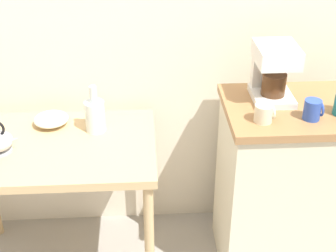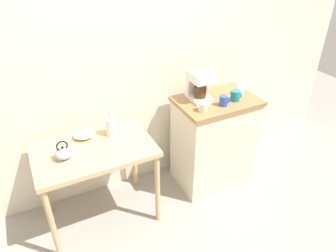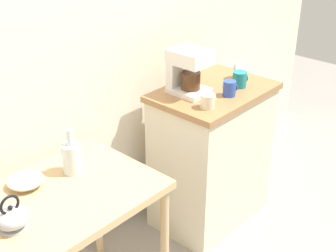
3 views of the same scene
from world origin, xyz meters
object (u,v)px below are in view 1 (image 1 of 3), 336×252
object	(u,v)px
mug_small_cream	(264,113)
coffee_maker	(273,69)
glass_carafe_vase	(95,115)
mug_blue	(313,110)
bowl_stoneware	(51,119)

from	to	relation	value
mug_small_cream	coffee_maker	bearing A→B (deg)	69.37
glass_carafe_vase	mug_blue	bearing A→B (deg)	-14.04
bowl_stoneware	coffee_maker	distance (m)	1.08
bowl_stoneware	glass_carafe_vase	bearing A→B (deg)	-16.52
glass_carafe_vase	mug_blue	size ratio (longest dim) A/B	2.61
coffee_maker	mug_blue	bearing A→B (deg)	-59.34
bowl_stoneware	mug_blue	bearing A→B (deg)	-14.51
coffee_maker	mug_small_cream	distance (m)	0.26
bowl_stoneware	mug_blue	world-z (taller)	mug_blue
coffee_maker	mug_small_cream	world-z (taller)	coffee_maker
bowl_stoneware	mug_small_cream	size ratio (longest dim) A/B	1.98
bowl_stoneware	coffee_maker	xyz separation A→B (m)	(1.04, -0.09, 0.28)
mug_small_cream	mug_blue	bearing A→B (deg)	2.42
glass_carafe_vase	mug_blue	xyz separation A→B (m)	(0.94, -0.24, 0.13)
glass_carafe_vase	mug_small_cream	xyz separation A→B (m)	(0.73, -0.24, 0.12)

